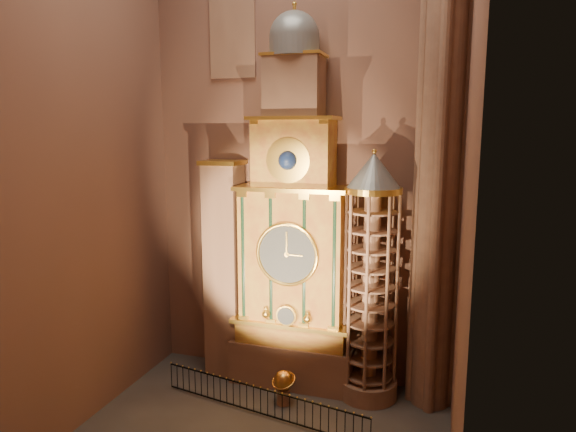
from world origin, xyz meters
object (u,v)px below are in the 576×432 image
(portrait_tower, at_px, (225,268))
(stair_turret, at_px, (371,280))
(celestial_globe, at_px, (283,384))
(astronomical_clock, at_px, (294,241))
(iron_railing, at_px, (261,401))

(portrait_tower, relative_size, stair_turret, 0.94)
(portrait_tower, distance_m, celestial_globe, 5.93)
(portrait_tower, height_order, stair_turret, stair_turret)
(astronomical_clock, xyz_separation_m, celestial_globe, (0.18, -2.05, -5.78))
(portrait_tower, height_order, iron_railing, portrait_tower)
(celestial_globe, xyz_separation_m, iron_railing, (-0.61, -1.14, -0.28))
(astronomical_clock, xyz_separation_m, stair_turret, (3.50, -0.26, -1.41))
(astronomical_clock, distance_m, iron_railing, 6.85)
(astronomical_clock, distance_m, portrait_tower, 3.73)
(iron_railing, bearing_deg, celestial_globe, 61.58)
(stair_turret, height_order, celestial_globe, stair_turret)
(stair_turret, xyz_separation_m, celestial_globe, (-3.32, -1.79, -4.37))
(astronomical_clock, bearing_deg, portrait_tower, 179.71)
(portrait_tower, height_order, celestial_globe, portrait_tower)
(astronomical_clock, xyz_separation_m, iron_railing, (-0.44, -3.19, -6.05))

